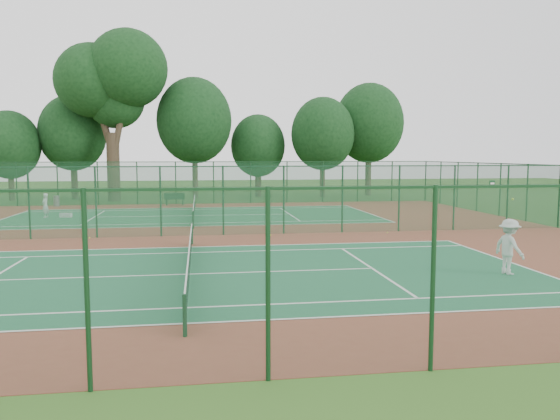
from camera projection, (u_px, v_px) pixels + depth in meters
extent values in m
plane|color=#30591C|center=(193.00, 236.00, 27.30)|extent=(120.00, 120.00, 0.00)
cube|color=brown|center=(193.00, 236.00, 27.30)|extent=(40.00, 36.00, 0.01)
cube|color=#1D5E3B|center=(190.00, 274.00, 18.44)|extent=(23.77, 10.97, 0.01)
cube|color=#1F6339|center=(194.00, 216.00, 36.15)|extent=(23.77, 10.97, 0.01)
cube|color=#1C5432|center=(195.00, 183.00, 44.83)|extent=(40.00, 0.02, 3.50)
cube|color=#123219|center=(194.00, 162.00, 44.66)|extent=(40.00, 0.05, 0.05)
cube|color=#18492B|center=(180.00, 288.00, 9.40)|extent=(40.00, 0.02, 3.50)
cube|color=#14381C|center=(178.00, 189.00, 9.23)|extent=(40.00, 0.05, 0.05)
cube|color=#1B5134|center=(559.00, 196.00, 30.04)|extent=(0.02, 36.00, 3.50)
cube|color=#1A4E2C|center=(192.00, 201.00, 27.12)|extent=(40.00, 0.02, 3.50)
cube|color=#163D23|center=(192.00, 167.00, 26.95)|extent=(40.00, 0.05, 0.05)
cylinder|color=#143822|center=(185.00, 316.00, 12.09)|extent=(0.10, 0.10, 0.97)
cylinder|color=#143822|center=(192.00, 234.00, 24.69)|extent=(0.10, 0.10, 0.97)
cube|color=black|center=(190.00, 261.00, 18.39)|extent=(0.02, 12.80, 0.85)
cube|color=white|center=(189.00, 248.00, 18.35)|extent=(0.04, 12.80, 0.06)
cylinder|color=#143820|center=(193.00, 220.00, 29.81)|extent=(0.10, 0.10, 0.97)
cylinder|color=#143820|center=(195.00, 201.00, 42.40)|extent=(0.10, 0.10, 0.97)
cube|color=black|center=(194.00, 209.00, 36.10)|extent=(0.02, 12.80, 0.85)
cube|color=white|center=(194.00, 202.00, 36.06)|extent=(0.04, 12.80, 0.06)
imported|color=silver|center=(509.00, 247.00, 18.36)|extent=(0.96, 1.34, 1.88)
imported|color=silver|center=(45.00, 206.00, 34.84)|extent=(0.51, 0.65, 1.57)
cylinder|color=slate|center=(57.00, 201.00, 42.76)|extent=(0.56, 0.56, 0.83)
cube|color=#11321B|center=(167.00, 202.00, 43.64)|extent=(0.11, 0.43, 0.48)
cube|color=#11321B|center=(183.00, 202.00, 43.75)|extent=(0.11, 0.43, 0.48)
cube|color=#11321B|center=(175.00, 199.00, 43.67)|extent=(1.62, 0.54, 0.05)
cube|color=#11321B|center=(174.00, 196.00, 43.43)|extent=(1.60, 0.14, 0.48)
cube|color=silver|center=(66.00, 215.00, 35.14)|extent=(0.80, 0.44, 0.28)
sphere|color=#CAD832|center=(271.00, 235.00, 27.19)|extent=(0.07, 0.07, 0.07)
sphere|color=#C8DD33|center=(387.00, 232.00, 28.14)|extent=(0.06, 0.06, 0.06)
sphere|color=#DEED37|center=(89.00, 238.00, 26.35)|extent=(0.07, 0.07, 0.07)
cylinder|color=#372B1E|center=(113.00, 167.00, 47.39)|extent=(1.09, 1.09, 5.93)
cylinder|color=#372B1E|center=(102.00, 115.00, 47.11)|extent=(2.01, 0.59, 5.90)
cylinder|color=#372B1E|center=(122.00, 112.00, 46.85)|extent=(1.88, 0.55, 6.40)
sphere|color=black|center=(92.00, 80.00, 46.71)|extent=(6.33, 6.33, 6.33)
sphere|color=black|center=(128.00, 69.00, 46.57)|extent=(6.72, 6.72, 6.72)
sphere|color=black|center=(115.00, 99.00, 47.60)|extent=(5.14, 5.14, 5.14)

